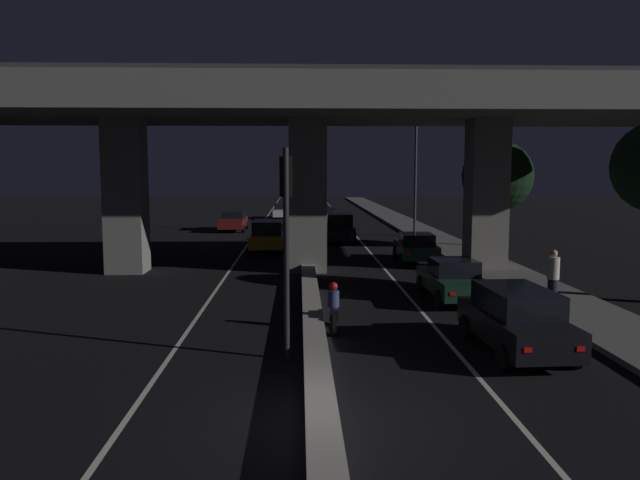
# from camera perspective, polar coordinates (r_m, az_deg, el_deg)

# --- Properties ---
(ground_plane) EXTENTS (200.00, 200.00, 0.00)m
(ground_plane) POSITION_cam_1_polar(r_m,az_deg,el_deg) (11.64, 0.10, -16.51)
(ground_plane) COLOR black
(lane_line_left_inner) EXTENTS (0.12, 126.00, 0.00)m
(lane_line_left_inner) POSITION_cam_1_polar(r_m,az_deg,el_deg) (46.05, -5.85, 0.71)
(lane_line_left_inner) COLOR beige
(lane_line_left_inner) RESTS_ON ground_plane
(lane_line_right_inner) EXTENTS (0.12, 126.00, 0.00)m
(lane_line_right_inner) POSITION_cam_1_polar(r_m,az_deg,el_deg) (46.11, 3.00, 0.74)
(lane_line_right_inner) COLOR beige
(lane_line_right_inner) RESTS_ON ground_plane
(median_divider) EXTENTS (0.58, 126.00, 0.42)m
(median_divider) POSITION_cam_1_polar(r_m,az_deg,el_deg) (45.93, -1.43, 0.98)
(median_divider) COLOR gray
(median_divider) RESTS_ON ground_plane
(sidewalk_right) EXTENTS (2.78, 126.00, 0.16)m
(sidewalk_right) POSITION_cam_1_polar(r_m,az_deg,el_deg) (39.98, 10.95, -0.12)
(sidewalk_right) COLOR #5B5956
(sidewalk_right) RESTS_ON ground_plane
(elevated_overpass) EXTENTS (36.16, 9.29, 9.12)m
(elevated_overpass) POSITION_cam_1_polar(r_m,az_deg,el_deg) (27.96, -2.19, 11.46)
(elevated_overpass) COLOR slate
(elevated_overpass) RESTS_ON ground_plane
(traffic_light_left_of_median) EXTENTS (0.30, 0.49, 5.06)m
(traffic_light_left_of_median) POSITION_cam_1_polar(r_m,az_deg,el_deg) (14.79, -3.12, 2.18)
(traffic_light_left_of_median) COLOR black
(traffic_light_left_of_median) RESTS_ON ground_plane
(street_lamp) EXTENTS (2.38, 0.32, 8.17)m
(street_lamp) POSITION_cam_1_polar(r_m,az_deg,el_deg) (43.41, 8.31, 6.71)
(street_lamp) COLOR #2D2D30
(street_lamp) RESTS_ON ground_plane
(car_black_lead) EXTENTS (1.99, 4.39, 1.62)m
(car_black_lead) POSITION_cam_1_polar(r_m,az_deg,el_deg) (16.42, 17.47, -6.89)
(car_black_lead) COLOR black
(car_black_lead) RESTS_ON ground_plane
(car_dark_green_second) EXTENTS (1.91, 4.36, 1.45)m
(car_dark_green_second) POSITION_cam_1_polar(r_m,az_deg,el_deg) (22.41, 12.05, -3.54)
(car_dark_green_second) COLOR black
(car_dark_green_second) RESTS_ON ground_plane
(car_dark_green_third) EXTENTS (2.09, 4.31, 1.45)m
(car_dark_green_third) POSITION_cam_1_polar(r_m,az_deg,el_deg) (31.15, 8.77, -0.64)
(car_dark_green_third) COLOR black
(car_dark_green_third) RESTS_ON ground_plane
(car_black_fourth) EXTENTS (1.93, 4.41, 1.84)m
(car_black_fourth) POSITION_cam_1_polar(r_m,az_deg,el_deg) (39.34, 1.74, 1.16)
(car_black_fourth) COLOR black
(car_black_fourth) RESTS_ON ground_plane
(car_dark_red_fifth) EXTENTS (2.01, 4.17, 1.40)m
(car_dark_red_fifth) POSITION_cam_1_polar(r_m,az_deg,el_deg) (46.81, 1.22, 1.69)
(car_dark_red_fifth) COLOR #591414
(car_dark_red_fifth) RESTS_ON ground_plane
(car_taxi_yellow_sixth) EXTENTS (2.15, 4.14, 1.39)m
(car_taxi_yellow_sixth) POSITION_cam_1_polar(r_m,az_deg,el_deg) (53.98, 0.53, 2.34)
(car_taxi_yellow_sixth) COLOR gold
(car_taxi_yellow_sixth) RESTS_ON ground_plane
(car_taxi_yellow_lead_oncoming) EXTENTS (2.01, 4.36, 1.73)m
(car_taxi_yellow_lead_oncoming) POSITION_cam_1_polar(r_m,az_deg,el_deg) (35.11, -4.78, 0.42)
(car_taxi_yellow_lead_oncoming) COLOR gold
(car_taxi_yellow_lead_oncoming) RESTS_ON ground_plane
(car_dark_red_second_oncoming) EXTENTS (1.97, 4.51, 1.50)m
(car_dark_red_second_oncoming) POSITION_cam_1_polar(r_m,az_deg,el_deg) (47.43, -7.92, 1.76)
(car_dark_red_second_oncoming) COLOR #591414
(car_dark_red_second_oncoming) RESTS_ON ground_plane
(car_white_third_oncoming) EXTENTS (2.11, 4.68, 1.43)m
(car_white_third_oncoming) POSITION_cam_1_polar(r_m,az_deg,el_deg) (58.71, -3.37, 2.66)
(car_white_third_oncoming) COLOR silver
(car_white_third_oncoming) RESTS_ON ground_plane
(motorcycle_black_filtering_near) EXTENTS (0.33, 1.81, 1.39)m
(motorcycle_black_filtering_near) POSITION_cam_1_polar(r_m,az_deg,el_deg) (17.80, 1.24, -6.39)
(motorcycle_black_filtering_near) COLOR black
(motorcycle_black_filtering_near) RESTS_ON ground_plane
(pedestrian_on_sidewalk) EXTENTS (0.38, 0.38, 1.82)m
(pedestrian_on_sidewalk) POSITION_cam_1_polar(r_m,az_deg,el_deg) (21.57, 20.53, -3.26)
(pedestrian_on_sidewalk) COLOR black
(pedestrian_on_sidewalk) RESTS_ON sidewalk_right
(roadside_tree_kerbside_mid) EXTENTS (4.07, 4.07, 6.24)m
(roadside_tree_kerbside_mid) POSITION_cam_1_polar(r_m,az_deg,el_deg) (37.53, 15.93, 5.62)
(roadside_tree_kerbside_mid) COLOR #38281C
(roadside_tree_kerbside_mid) RESTS_ON ground_plane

